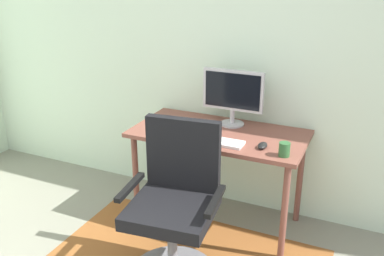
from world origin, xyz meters
TOP-DOWN VIEW (x-y plane):
  - wall_back at (0.00, 2.20)m, footprint 6.00×0.10m
  - desk at (-0.02, 1.81)m, footprint 1.24×0.63m
  - monitor at (0.02, 1.99)m, footprint 0.46×0.18m
  - keyboard at (0.01, 1.62)m, footprint 0.43×0.13m
  - computer_mouse at (0.35, 1.66)m, footprint 0.06×0.10m
  - coffee_cup at (0.50, 1.59)m, footprint 0.07×0.07m
  - cell_phone at (-0.36, 1.72)m, footprint 0.11×0.16m
  - office_chair at (-0.03, 1.13)m, footprint 0.60×0.55m

SIDE VIEW (x-z plane):
  - office_chair at x=-0.03m, z-range -0.08..0.93m
  - desk at x=-0.02m, z-range 0.28..1.02m
  - cell_phone at x=-0.36m, z-range 0.74..0.75m
  - keyboard at x=0.01m, z-range 0.74..0.76m
  - computer_mouse at x=0.35m, z-range 0.74..0.77m
  - coffee_cup at x=0.50m, z-range 0.74..0.83m
  - monitor at x=0.02m, z-range 0.78..1.19m
  - wall_back at x=0.00m, z-range 0.00..2.60m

